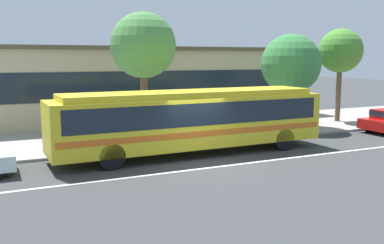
{
  "coord_description": "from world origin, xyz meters",
  "views": [
    {
      "loc": [
        -7.38,
        -14.96,
        4.13
      ],
      "look_at": [
        0.67,
        2.26,
        1.3
      ],
      "focal_mm": 40.42,
      "sensor_mm": 36.0,
      "label": 1
    }
  ],
  "objects_px": {
    "street_tree_near_stop": "(143,46)",
    "transit_bus": "(192,117)",
    "street_tree_mid_block": "(291,64)",
    "street_tree_far_end": "(340,51)",
    "pedestrian_waiting_near_sign": "(162,122)"
  },
  "relations": [
    {
      "from": "street_tree_near_stop",
      "to": "transit_bus",
      "type": "bearing_deg",
      "value": -79.97
    },
    {
      "from": "transit_bus",
      "to": "street_tree_far_end",
      "type": "xyz_separation_m",
      "value": [
        12.28,
        4.28,
        2.92
      ]
    },
    {
      "from": "pedestrian_waiting_near_sign",
      "to": "street_tree_mid_block",
      "type": "distance_m",
      "value": 8.73
    },
    {
      "from": "transit_bus",
      "to": "street_tree_near_stop",
      "type": "bearing_deg",
      "value": 100.03
    },
    {
      "from": "street_tree_near_stop",
      "to": "street_tree_far_end",
      "type": "xyz_separation_m",
      "value": [
        13.01,
        0.13,
        -0.19
      ]
    },
    {
      "from": "transit_bus",
      "to": "street_tree_near_stop",
      "type": "distance_m",
      "value": 5.24
    },
    {
      "from": "street_tree_far_end",
      "to": "street_tree_near_stop",
      "type": "bearing_deg",
      "value": -179.42
    },
    {
      "from": "transit_bus",
      "to": "street_tree_far_end",
      "type": "relative_size",
      "value": 2.06
    },
    {
      "from": "pedestrian_waiting_near_sign",
      "to": "street_tree_far_end",
      "type": "bearing_deg",
      "value": 6.92
    },
    {
      "from": "transit_bus",
      "to": "street_tree_far_end",
      "type": "height_order",
      "value": "street_tree_far_end"
    },
    {
      "from": "street_tree_near_stop",
      "to": "street_tree_mid_block",
      "type": "distance_m",
      "value": 8.74
    },
    {
      "from": "street_tree_mid_block",
      "to": "transit_bus",
      "type": "bearing_deg",
      "value": -155.67
    },
    {
      "from": "street_tree_near_stop",
      "to": "street_tree_mid_block",
      "type": "bearing_deg",
      "value": -3.71
    },
    {
      "from": "transit_bus",
      "to": "pedestrian_waiting_near_sign",
      "type": "bearing_deg",
      "value": 96.79
    },
    {
      "from": "street_tree_mid_block",
      "to": "street_tree_far_end",
      "type": "distance_m",
      "value": 4.47
    }
  ]
}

